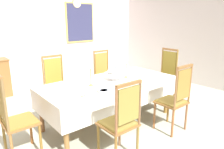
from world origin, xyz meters
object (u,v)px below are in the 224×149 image
chair_north_a (57,85)px  chair_head_east (165,75)px  dining_table (110,85)px  bowl_near_left (90,94)px  spoon_secondary (98,92)px  chair_head_west (14,116)px  mounted_clock (77,3)px  soup_tureen (115,74)px  candlestick_west (91,76)px  candlestick_east (126,69)px  chair_south_a (121,120)px  chair_south_b (175,98)px  framed_painting (80,23)px  bowl_far_left (109,73)px  bowl_near_right (104,91)px  spoon_primary (82,96)px  chair_north_b (105,75)px

chair_north_a → chair_head_east: 2.35m
dining_table → chair_north_a: chair_north_a is taller
bowl_near_left → chair_head_east: bearing=9.1°
bowl_near_left → spoon_secondary: 0.17m
chair_head_west → dining_table: bearing=90.0°
chair_head_west → mounted_clock: 4.38m
soup_tureen → spoon_secondary: bearing=-151.6°
chair_head_east → soup_tureen: size_ratio=3.81×
bowl_near_left → spoon_secondary: bearing=8.8°
candlestick_west → candlestick_east: 0.78m
chair_south_a → chair_head_east: size_ratio=0.93×
chair_south_b → mounted_clock: bearing=82.0°
candlestick_east → framed_painting: (0.86, 2.98, 0.80)m
chair_head_west → candlestick_east: bearing=90.0°
mounted_clock → bowl_far_left: bearing=-108.4°
bowl_far_left → mounted_clock: mounted_clock is taller
bowl_near_right → mounted_clock: size_ratio=0.51×
chair_south_b → candlestick_west: candlestick_west is taller
chair_head_west → spoon_primary: 0.91m
dining_table → bowl_near_right: bowl_near_right is taller
chair_head_west → candlestick_east: size_ratio=3.15×
chair_south_a → bowl_near_left: bearing=99.9°
candlestick_west → framed_painting: size_ratio=0.33×
soup_tureen → spoon_secondary: 0.72m
candlestick_east → framed_painting: 3.20m
chair_head_east → framed_painting: 3.20m
soup_tureen → candlestick_east: 0.26m
chair_south_b → chair_north_b: size_ratio=1.01×
candlestick_west → chair_north_b: bearing=43.1°
candlestick_east → bowl_near_left: bearing=-160.9°
bowl_near_left → bowl_far_left: size_ratio=0.87×
bowl_far_left → mounted_clock: bearing=71.6°
chair_south_a → chair_north_b: bearing=57.9°
chair_head_west → candlestick_east: chair_head_west is taller
chair_south_b → candlestick_west: (-1.00, 0.93, 0.33)m
chair_head_east → candlestick_east: 1.25m
bowl_far_left → candlestick_east: bearing=-76.1°
spoon_secondary → mounted_clock: bearing=80.5°
chair_head_east → chair_north_a: bearing=66.6°
spoon_primary → soup_tureen: bearing=23.0°
candlestick_west → framed_painting: framed_painting is taller
chair_head_east → framed_painting: framed_painting is taller
spoon_primary → mounted_clock: (1.92, 3.30, 1.51)m
candlestick_east → bowl_near_left: size_ratio=2.39×
chair_north_a → chair_south_b: bearing=122.1°
chair_south_a → spoon_primary: 0.66m
chair_north_a → bowl_near_right: bearing=97.0°
candlestick_west → chair_south_a: bearing=-100.4°
spoon_secondary → mounted_clock: mounted_clock is taller
candlestick_west → spoon_primary: candlestick_west is taller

